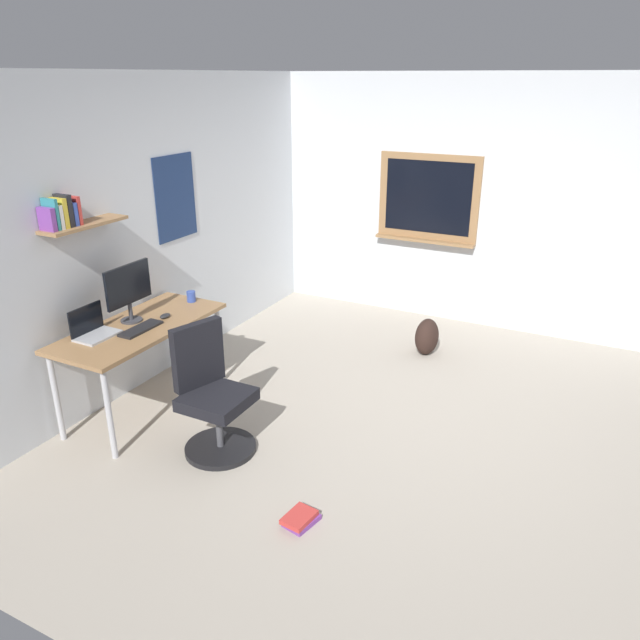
{
  "coord_description": "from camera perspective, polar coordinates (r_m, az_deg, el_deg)",
  "views": [
    {
      "loc": [
        -3.92,
        -1.2,
        2.56
      ],
      "look_at": [
        -0.17,
        0.72,
        0.85
      ],
      "focal_mm": 33.99,
      "sensor_mm": 36.0,
      "label": 1
    }
  ],
  "objects": [
    {
      "name": "desk",
      "position": [
        4.97,
        -16.55,
        -1.25
      ],
      "size": [
        1.42,
        0.64,
        0.74
      ],
      "color": "#997047",
      "rests_on": "ground"
    },
    {
      "name": "keyboard",
      "position": [
        4.84,
        -16.52,
        -0.79
      ],
      "size": [
        0.37,
        0.13,
        0.02
      ],
      "primitive_type": "cube",
      "color": "black",
      "rests_on": "desk"
    },
    {
      "name": "wall_right",
      "position": [
        6.61,
        16.13,
        10.23
      ],
      "size": [
        0.22,
        5.0,
        2.6
      ],
      "color": "silver",
      "rests_on": "ground"
    },
    {
      "name": "office_chair",
      "position": [
        4.44,
        -10.13,
        -7.28
      ],
      "size": [
        0.52,
        0.55,
        0.95
      ],
      "color": "black",
      "rests_on": "ground"
    },
    {
      "name": "ground_plane",
      "position": [
        4.84,
        8.64,
        -10.17
      ],
      "size": [
        5.2,
        5.2,
        0.0
      ],
      "primitive_type": "plane",
      "color": "#ADA393",
      "rests_on": "ground"
    },
    {
      "name": "coffee_mug",
      "position": [
        5.33,
        -12.03,
        2.18
      ],
      "size": [
        0.08,
        0.08,
        0.09
      ],
      "primitive_type": "cylinder",
      "color": "#334CA5",
      "rests_on": "desk"
    },
    {
      "name": "monitor_primary",
      "position": [
        4.94,
        -17.58,
        2.8
      ],
      "size": [
        0.46,
        0.17,
        0.46
      ],
      "color": "#38383D",
      "rests_on": "desk"
    },
    {
      "name": "computer_mouse",
      "position": [
        5.02,
        -14.38,
        0.38
      ],
      "size": [
        0.1,
        0.06,
        0.03
      ],
      "primitive_type": "ellipsoid",
      "color": "#262628",
      "rests_on": "desk"
    },
    {
      "name": "laptop",
      "position": [
        4.82,
        -20.59,
        -0.82
      ],
      "size": [
        0.31,
        0.21,
        0.23
      ],
      "color": "#ADAFB5",
      "rests_on": "desk"
    },
    {
      "name": "wall_back",
      "position": [
        5.5,
        -15.64,
        8.05
      ],
      "size": [
        5.0,
        0.3,
        2.6
      ],
      "color": "silver",
      "rests_on": "ground"
    },
    {
      "name": "backpack",
      "position": [
        6.02,
        10.02,
        -1.55
      ],
      "size": [
        0.32,
        0.22,
        0.36
      ],
      "primitive_type": "ellipsoid",
      "color": "black",
      "rests_on": "ground"
    },
    {
      "name": "book_stack_on_floor",
      "position": [
        3.91,
        -1.86,
        -18.21
      ],
      "size": [
        0.24,
        0.19,
        0.06
      ],
      "color": "#7A3D99",
      "rests_on": "ground"
    }
  ]
}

